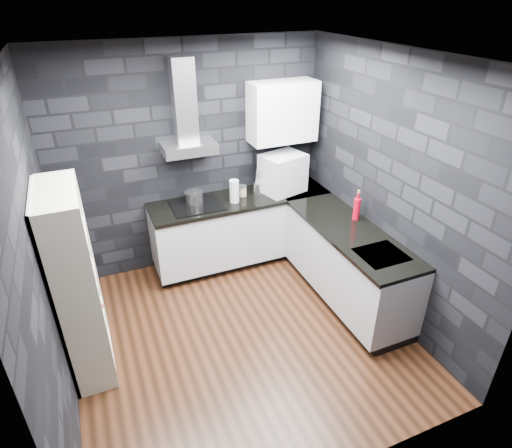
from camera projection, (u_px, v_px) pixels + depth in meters
ground at (242, 334)px, 4.41m from camera, size 3.20×3.20×0.00m
ceiling at (236, 57)px, 3.10m from camera, size 3.20×3.20×0.00m
wall_back at (190, 159)px, 5.07m from camera, size 3.20×0.05×2.70m
wall_front at (340, 344)px, 2.45m from camera, size 3.20×0.05×2.70m
wall_left at (37, 260)px, 3.21m from camera, size 0.05×3.20×2.70m
wall_right at (390, 190)px, 4.31m from camera, size 0.05×3.20×2.70m
toekick_back at (240, 254)px, 5.64m from camera, size 2.18×0.50×0.10m
toekick_right at (347, 293)px, 4.93m from camera, size 0.50×1.78×0.10m
counter_back_cab at (241, 228)px, 5.40m from camera, size 2.20×0.60×0.76m
counter_right_cab at (348, 263)px, 4.70m from camera, size 0.60×1.80×0.76m
counter_back_top at (241, 199)px, 5.19m from camera, size 2.20×0.62×0.04m
counter_right_top at (351, 232)px, 4.50m from camera, size 0.62×1.80×0.04m
counter_corner_top at (299, 188)px, 5.47m from camera, size 0.62×0.62×0.04m
hood_body at (189, 148)px, 4.79m from camera, size 0.60×0.34×0.12m
hood_chimney at (184, 101)px, 4.60m from camera, size 0.24×0.20×0.90m
upper_cabinet at (283, 112)px, 5.03m from camera, size 0.80×0.35×0.70m
cooktop at (196, 205)px, 5.00m from camera, size 0.58×0.50×0.01m
sink_rim at (382, 255)px, 4.10m from camera, size 0.44×0.40×0.01m
pot at (194, 197)px, 5.03m from camera, size 0.26×0.26×0.12m
glass_vase at (234, 191)px, 5.03m from camera, size 0.14×0.14×0.27m
storage_jar at (243, 191)px, 5.21m from camera, size 0.12×0.12×0.12m
utensil_crock at (257, 188)px, 5.26m from camera, size 0.14×0.14×0.14m
appliance_garage at (283, 174)px, 5.26m from camera, size 0.58×0.50×0.50m
red_bottle at (357, 209)px, 4.65m from camera, size 0.09×0.09×0.25m
bookshelf at (77, 286)px, 3.66m from camera, size 0.47×0.85×1.80m
fruit_bowl at (77, 289)px, 3.56m from camera, size 0.28×0.28×0.05m
book_red at (82, 302)px, 3.98m from camera, size 0.15×0.09×0.21m
book_second at (79, 300)px, 3.97m from camera, size 0.15×0.06×0.21m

